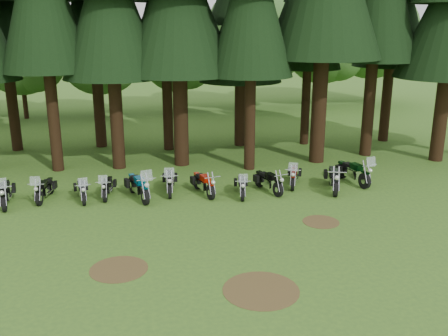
# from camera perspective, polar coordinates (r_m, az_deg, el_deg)

# --- Properties ---
(ground) EXTENTS (120.00, 120.00, 0.00)m
(ground) POSITION_cam_1_polar(r_m,az_deg,el_deg) (17.92, -2.08, -7.75)
(ground) COLOR #376022
(ground) RESTS_ON ground
(pine_back_4) EXTENTS (4.94, 4.94, 13.78)m
(pine_back_4) POSITION_cam_1_polar(r_m,az_deg,el_deg) (30.14, 1.95, 18.09)
(pine_back_4) COLOR black
(pine_back_4) RESTS_ON ground
(decid_2) EXTENTS (6.72, 6.53, 8.40)m
(decid_2) POSITION_cam_1_polar(r_m,az_deg,el_deg) (41.86, -21.96, 11.94)
(decid_2) COLOR black
(decid_2) RESTS_ON ground
(decid_3) EXTENTS (6.12, 5.95, 7.65)m
(decid_3) POSITION_cam_1_polar(r_m,az_deg,el_deg) (41.51, -13.89, 11.98)
(decid_3) COLOR black
(decid_3) RESTS_ON ground
(decid_4) EXTENTS (5.93, 5.76, 7.41)m
(decid_4) POSITION_cam_1_polar(r_m,az_deg,el_deg) (42.81, -5.17, 12.30)
(decid_4) COLOR black
(decid_4) RESTS_ON ground
(decid_5) EXTENTS (8.45, 8.21, 10.56)m
(decid_5) POSITION_cam_1_polar(r_m,az_deg,el_deg) (43.25, 4.05, 14.84)
(decid_5) COLOR black
(decid_5) RESTS_ON ground
(decid_6) EXTENTS (7.06, 6.86, 8.82)m
(decid_6) POSITION_cam_1_polar(r_m,az_deg,el_deg) (46.53, 11.69, 13.38)
(decid_6) COLOR black
(decid_6) RESTS_ON ground
(decid_7) EXTENTS (8.44, 8.20, 10.55)m
(decid_7) POSITION_cam_1_polar(r_m,az_deg,el_deg) (48.23, 17.10, 14.32)
(decid_7) COLOR black
(decid_7) RESTS_ON ground
(dirt_patch_0) EXTENTS (1.80, 1.80, 0.01)m
(dirt_patch_0) POSITION_cam_1_polar(r_m,az_deg,el_deg) (15.99, -11.93, -11.23)
(dirt_patch_0) COLOR #4C3D1E
(dirt_patch_0) RESTS_ON ground
(dirt_patch_1) EXTENTS (1.40, 1.40, 0.01)m
(dirt_patch_1) POSITION_cam_1_polar(r_m,az_deg,el_deg) (19.45, 11.01, -6.05)
(dirt_patch_1) COLOR #4C3D1E
(dirt_patch_1) RESTS_ON ground
(dirt_patch_2) EXTENTS (2.20, 2.20, 0.01)m
(dirt_patch_2) POSITION_cam_1_polar(r_m,az_deg,el_deg) (14.59, 4.25, -13.74)
(dirt_patch_2) COLOR #4C3D1E
(dirt_patch_2) RESTS_ON ground
(motorcycle_0) EXTENTS (0.62, 2.38, 1.49)m
(motorcycle_0) POSITION_cam_1_polar(r_m,az_deg,el_deg) (22.54, -23.70, -2.69)
(motorcycle_0) COLOR black
(motorcycle_0) RESTS_ON ground
(motorcycle_1) EXTENTS (0.59, 2.14, 1.34)m
(motorcycle_1) POSITION_cam_1_polar(r_m,az_deg,el_deg) (22.62, -19.82, -2.33)
(motorcycle_1) COLOR black
(motorcycle_1) RESTS_ON ground
(motorcycle_2) EXTENTS (0.60, 2.02, 1.27)m
(motorcycle_2) POSITION_cam_1_polar(r_m,az_deg,el_deg) (22.07, -15.93, -2.50)
(motorcycle_2) COLOR black
(motorcycle_2) RESTS_ON ground
(motorcycle_3) EXTENTS (0.49, 2.01, 1.26)m
(motorcycle_3) POSITION_cam_1_polar(r_m,az_deg,el_deg) (22.23, -13.17, -2.17)
(motorcycle_3) COLOR black
(motorcycle_3) RESTS_ON ground
(motorcycle_4) EXTENTS (1.03, 2.49, 1.59)m
(motorcycle_4) POSITION_cam_1_polar(r_m,az_deg,el_deg) (21.68, -9.75, -2.14)
(motorcycle_4) COLOR black
(motorcycle_4) RESTS_ON ground
(motorcycle_5) EXTENTS (0.50, 2.31, 1.45)m
(motorcycle_5) POSITION_cam_1_polar(r_m,az_deg,el_deg) (22.30, -6.21, -1.60)
(motorcycle_5) COLOR black
(motorcycle_5) RESTS_ON ground
(motorcycle_6) EXTENTS (0.70, 2.19, 0.91)m
(motorcycle_6) POSITION_cam_1_polar(r_m,az_deg,el_deg) (21.98, -2.35, -1.85)
(motorcycle_6) COLOR black
(motorcycle_6) RESTS_ON ground
(motorcycle_7) EXTENTS (0.55, 2.04, 1.28)m
(motorcycle_7) POSITION_cam_1_polar(r_m,az_deg,el_deg) (21.78, 2.01, -2.11)
(motorcycle_7) COLOR black
(motorcycle_7) RESTS_ON ground
(motorcycle_8) EXTENTS (0.79, 2.12, 0.89)m
(motorcycle_8) POSITION_cam_1_polar(r_m,az_deg,el_deg) (22.36, 5.09, -1.60)
(motorcycle_8) COLOR black
(motorcycle_8) RESTS_ON ground
(motorcycle_9) EXTENTS (1.05, 2.14, 1.38)m
(motorcycle_9) POSITION_cam_1_polar(r_m,az_deg,el_deg) (23.35, 7.99, -0.90)
(motorcycle_9) COLOR black
(motorcycle_9) RESTS_ON ground
(motorcycle_10) EXTENTS (0.85, 2.42, 1.01)m
(motorcycle_10) POSITION_cam_1_polar(r_m,az_deg,el_deg) (23.01, 12.40, -1.25)
(motorcycle_10) COLOR black
(motorcycle_10) RESTS_ON ground
(motorcycle_11) EXTENTS (0.88, 2.50, 1.58)m
(motorcycle_11) POSITION_cam_1_polar(r_m,az_deg,el_deg) (24.18, 14.54, -0.51)
(motorcycle_11) COLOR black
(motorcycle_11) RESTS_ON ground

